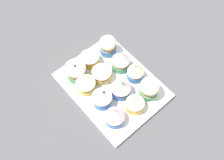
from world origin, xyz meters
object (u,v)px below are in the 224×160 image
at_px(cupcake_3, 108,45).
at_px(cupcake_8, 115,116).
at_px(cupcake_11, 76,70).
at_px(cupcake_5, 121,88).
at_px(cupcake_2, 121,60).
at_px(cupcake_7, 90,57).
at_px(baking_tray, 112,85).
at_px(cupcake_1, 136,72).
at_px(cupcake_4, 134,104).
at_px(cupcake_0, 150,88).
at_px(cupcake_6, 102,72).
at_px(cupcake_9, 102,97).
at_px(cupcake_10, 86,83).

distance_m(cupcake_3, cupcake_8, 0.25).
bearing_deg(cupcake_11, cupcake_5, -155.53).
height_order(cupcake_2, cupcake_7, cupcake_2).
xyz_separation_m(baking_tray, cupcake_3, (0.11, -0.07, 0.04)).
height_order(cupcake_1, cupcake_8, cupcake_1).
distance_m(cupcake_4, cupcake_7, 0.21).
distance_m(baking_tray, cupcake_0, 0.13).
relative_size(cupcake_2, cupcake_6, 1.21).
bearing_deg(cupcake_9, cupcake_11, 0.73).
distance_m(cupcake_3, cupcake_11, 0.14).
distance_m(cupcake_1, cupcake_3, 0.13).
height_order(cupcake_7, cupcake_11, cupcake_11).
relative_size(cupcake_6, cupcake_8, 0.90).
relative_size(cupcake_7, cupcake_11, 0.91).
relative_size(cupcake_0, cupcake_5, 0.90).
height_order(cupcake_2, cupcake_8, cupcake_2).
relative_size(cupcake_4, cupcake_10, 0.95).
bearing_deg(cupcake_7, cupcake_2, -140.40).
relative_size(cupcake_1, cupcake_8, 1.03).
bearing_deg(cupcake_1, cupcake_11, 47.78).
height_order(cupcake_6, cupcake_11, cupcake_11).
distance_m(cupcake_5, cupcake_8, 0.09).
bearing_deg(cupcake_0, cupcake_10, 43.66).
height_order(cupcake_0, cupcake_1, same).
relative_size(cupcake_0, cupcake_3, 1.02).
distance_m(cupcake_6, cupcake_10, 0.06).
xyz_separation_m(cupcake_6, cupcake_9, (-0.07, 0.06, 0.01)).
distance_m(cupcake_7, cupcake_10, 0.10).
bearing_deg(cupcake_1, cupcake_10, 64.07).
distance_m(cupcake_0, cupcake_5, 0.09).
xyz_separation_m(cupcake_6, cupcake_10, (0.00, 0.06, 0.01)).
bearing_deg(cupcake_8, cupcake_1, -65.21).
bearing_deg(cupcake_5, cupcake_2, -41.95).
distance_m(baking_tray, cupcake_10, 0.09).
height_order(cupcake_0, cupcake_4, cupcake_0).
bearing_deg(cupcake_3, cupcake_2, 172.73).
bearing_deg(cupcake_7, cupcake_8, 160.60).
relative_size(cupcake_2, cupcake_10, 1.05).
bearing_deg(cupcake_11, cupcake_10, 175.27).
distance_m(cupcake_0, cupcake_2, 0.13).
distance_m(cupcake_1, cupcake_10, 0.16).
bearing_deg(cupcake_3, cupcake_7, 86.58).
xyz_separation_m(baking_tray, cupcake_11, (0.10, 0.07, 0.04)).
height_order(cupcake_6, cupcake_7, cupcake_7).
height_order(cupcake_2, cupcake_4, cupcake_2).
height_order(cupcake_2, cupcake_5, cupcake_5).
height_order(cupcake_0, cupcake_7, cupcake_0).
bearing_deg(cupcake_6, cupcake_9, 140.53).
height_order(cupcake_7, cupcake_9, cupcake_9).
relative_size(cupcake_5, cupcake_10, 1.09).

